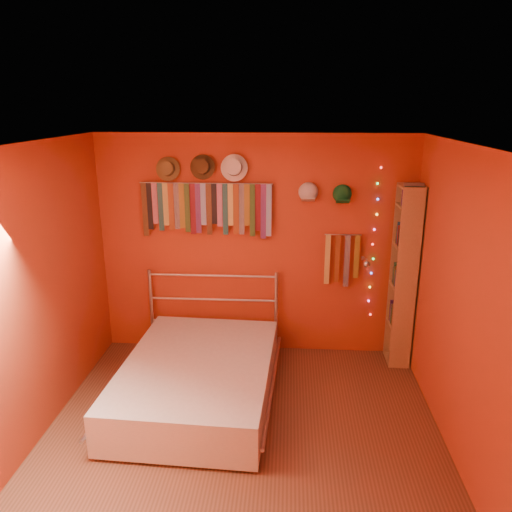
% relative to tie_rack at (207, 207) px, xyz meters
% --- Properties ---
extents(ground, '(3.50, 3.50, 0.00)m').
position_rel_tie_rack_xyz_m(ground, '(0.52, -1.68, -1.72)').
color(ground, brown).
rests_on(ground, ground).
extents(back_wall, '(3.50, 0.02, 2.50)m').
position_rel_tie_rack_xyz_m(back_wall, '(0.52, 0.07, -0.47)').
color(back_wall, '#B0271C').
rests_on(back_wall, ground).
extents(right_wall, '(0.02, 3.50, 2.50)m').
position_rel_tie_rack_xyz_m(right_wall, '(2.27, -1.68, -0.47)').
color(right_wall, '#B0271C').
rests_on(right_wall, ground).
extents(left_wall, '(0.02, 3.50, 2.50)m').
position_rel_tie_rack_xyz_m(left_wall, '(-1.23, -1.68, -0.47)').
color(left_wall, '#B0271C').
rests_on(left_wall, ground).
extents(ceiling, '(3.50, 3.50, 0.02)m').
position_rel_tie_rack_xyz_m(ceiling, '(0.52, -1.68, 0.78)').
color(ceiling, white).
rests_on(ceiling, back_wall).
extents(tie_rack, '(1.45, 0.03, 0.61)m').
position_rel_tie_rack_xyz_m(tie_rack, '(0.00, 0.00, 0.00)').
color(tie_rack, '#B1B1B6').
rests_on(tie_rack, back_wall).
extents(small_tie_rack, '(0.40, 0.03, 0.60)m').
position_rel_tie_rack_xyz_m(small_tie_rack, '(1.49, 0.00, -0.55)').
color(small_tie_rack, '#B1B1B6').
rests_on(small_tie_rack, back_wall).
extents(fedora_olive, '(0.26, 0.14, 0.26)m').
position_rel_tie_rack_xyz_m(fedora_olive, '(-0.41, -0.03, 0.41)').
color(fedora_olive, brown).
rests_on(fedora_olive, back_wall).
extents(fedora_brown, '(0.27, 0.14, 0.26)m').
position_rel_tie_rack_xyz_m(fedora_brown, '(-0.03, -0.03, 0.44)').
color(fedora_brown, '#4A341A').
rests_on(fedora_brown, back_wall).
extents(fedora_white, '(0.29, 0.16, 0.28)m').
position_rel_tie_rack_xyz_m(fedora_white, '(0.31, -0.03, 0.43)').
color(fedora_white, white).
rests_on(fedora_white, back_wall).
extents(cap_white, '(0.19, 0.24, 0.19)m').
position_rel_tie_rack_xyz_m(cap_white, '(1.10, 0.01, 0.17)').
color(cap_white, silver).
rests_on(cap_white, back_wall).
extents(cap_green, '(0.19, 0.24, 0.19)m').
position_rel_tie_rack_xyz_m(cap_green, '(1.46, 0.01, 0.15)').
color(cap_green, '#166729').
rests_on(cap_green, back_wall).
extents(fairy_lights, '(0.06, 0.02, 1.69)m').
position_rel_tie_rack_xyz_m(fairy_lights, '(1.83, 0.03, -0.40)').
color(fairy_lights, '#FF3333').
rests_on(fairy_lights, back_wall).
extents(reading_lamp, '(0.08, 0.34, 0.10)m').
position_rel_tie_rack_xyz_m(reading_lamp, '(1.73, -0.19, -0.55)').
color(reading_lamp, '#B1B1B6').
rests_on(reading_lamp, back_wall).
extents(bookshelf, '(0.25, 0.34, 2.00)m').
position_rel_tie_rack_xyz_m(bookshelf, '(2.18, -0.15, -0.70)').
color(bookshelf, olive).
rests_on(bookshelf, ground).
extents(bed, '(1.57, 2.07, 0.98)m').
position_rel_tie_rack_xyz_m(bed, '(0.05, -1.06, -1.49)').
color(bed, '#B1B1B6').
rests_on(bed, ground).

